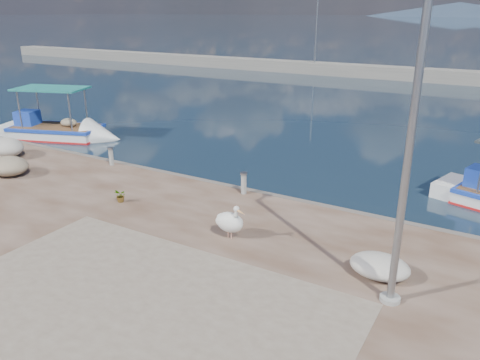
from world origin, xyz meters
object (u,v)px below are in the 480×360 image
at_px(pelican, 230,222).
at_px(lamp_post, 409,155).
at_px(boat_left, 56,133).
at_px(bollard_near, 244,182).

height_order(pelican, lamp_post, lamp_post).
height_order(boat_left, pelican, boat_left).
xyz_separation_m(boat_left, lamp_post, (19.31, -6.89, 3.56)).
bearing_deg(pelican, bollard_near, 132.15).
height_order(pelican, bollard_near, pelican).
height_order(lamp_post, bollard_near, lamp_post).
bearing_deg(pelican, lamp_post, 9.12).
distance_m(pelican, lamp_post, 5.40).
distance_m(boat_left, lamp_post, 20.81).
distance_m(boat_left, bollard_near, 13.77).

